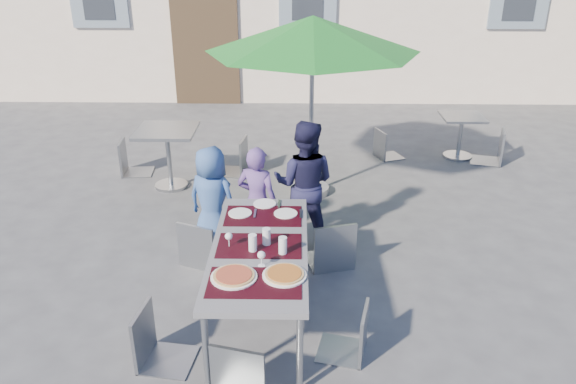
{
  "coord_description": "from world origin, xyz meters",
  "views": [
    {
      "loc": [
        -0.16,
        -3.73,
        3.1
      ],
      "look_at": [
        -0.26,
        1.25,
        0.84
      ],
      "focal_mm": 35.0,
      "sensor_mm": 36.0,
      "label": 1
    }
  ],
  "objects_px": {
    "dining_table": "(260,251)",
    "chair_3": "(151,306)",
    "child_0": "(212,200)",
    "child_1": "(257,202)",
    "chair_4": "(354,304)",
    "chair_5": "(231,353)",
    "chair_0": "(199,217)",
    "cafe_table_1": "(461,131)",
    "chair_2": "(333,216)",
    "bg_chair_r_1": "(497,126)",
    "child_2": "(304,184)",
    "chair_1": "(277,222)",
    "bg_chair_l_0": "(128,138)",
    "pizza_near_right": "(284,274)",
    "patio_umbrella": "(313,35)",
    "cafe_table_0": "(168,146)",
    "bg_chair_r_0": "(236,135)",
    "bg_chair_l_1": "(386,128)",
    "pizza_near_left": "(234,276)"
  },
  "relations": [
    {
      "from": "chair_2",
      "to": "chair_4",
      "type": "height_order",
      "value": "chair_2"
    },
    {
      "from": "child_1",
      "to": "patio_umbrella",
      "type": "xyz_separation_m",
      "value": [
        0.58,
        1.55,
        1.45
      ]
    },
    {
      "from": "pizza_near_left",
      "to": "chair_5",
      "type": "bearing_deg",
      "value": -86.59
    },
    {
      "from": "child_0",
      "to": "bg_chair_r_0",
      "type": "height_order",
      "value": "child_0"
    },
    {
      "from": "child_0",
      "to": "bg_chair_r_1",
      "type": "distance_m",
      "value": 4.68
    },
    {
      "from": "chair_5",
      "to": "cafe_table_1",
      "type": "distance_m",
      "value": 5.95
    },
    {
      "from": "cafe_table_1",
      "to": "bg_chair_r_1",
      "type": "xyz_separation_m",
      "value": [
        0.47,
        -0.21,
        0.15
      ]
    },
    {
      "from": "pizza_near_left",
      "to": "chair_4",
      "type": "height_order",
      "value": "chair_4"
    },
    {
      "from": "chair_1",
      "to": "bg_chair_r_1",
      "type": "height_order",
      "value": "bg_chair_r_1"
    },
    {
      "from": "chair_5",
      "to": "bg_chair_r_0",
      "type": "distance_m",
      "value": 4.5
    },
    {
      "from": "chair_1",
      "to": "chair_3",
      "type": "xyz_separation_m",
      "value": [
        -0.91,
        -1.42,
        -0.0
      ]
    },
    {
      "from": "dining_table",
      "to": "cafe_table_0",
      "type": "relative_size",
      "value": 2.25
    },
    {
      "from": "child_1",
      "to": "chair_2",
      "type": "distance_m",
      "value": 0.82
    },
    {
      "from": "chair_0",
      "to": "cafe_table_1",
      "type": "height_order",
      "value": "chair_0"
    },
    {
      "from": "chair_2",
      "to": "bg_chair_l_0",
      "type": "height_order",
      "value": "chair_2"
    },
    {
      "from": "chair_4",
      "to": "child_1",
      "type": "bearing_deg",
      "value": 118.15
    },
    {
      "from": "child_0",
      "to": "child_1",
      "type": "distance_m",
      "value": 0.48
    },
    {
      "from": "chair_3",
      "to": "child_1",
      "type": "bearing_deg",
      "value": 68.0
    },
    {
      "from": "dining_table",
      "to": "pizza_near_right",
      "type": "height_order",
      "value": "pizza_near_right"
    },
    {
      "from": "child_1",
      "to": "chair_4",
      "type": "bearing_deg",
      "value": 136.39
    },
    {
      "from": "chair_0",
      "to": "bg_chair_r_1",
      "type": "relative_size",
      "value": 0.97
    },
    {
      "from": "chair_2",
      "to": "patio_umbrella",
      "type": "bearing_deg",
      "value": 95.82
    },
    {
      "from": "chair_0",
      "to": "chair_1",
      "type": "relative_size",
      "value": 1.04
    },
    {
      "from": "chair_4",
      "to": "bg_chair_r_1",
      "type": "xyz_separation_m",
      "value": [
        2.49,
        4.34,
        0.09
      ]
    },
    {
      "from": "child_0",
      "to": "chair_5",
      "type": "distance_m",
      "value": 2.35
    },
    {
      "from": "chair_4",
      "to": "dining_table",
      "type": "bearing_deg",
      "value": 150.1
    },
    {
      "from": "cafe_table_1",
      "to": "bg_chair_l_0",
      "type": "bearing_deg",
      "value": -171.33
    },
    {
      "from": "child_1",
      "to": "chair_4",
      "type": "height_order",
      "value": "child_1"
    },
    {
      "from": "pizza_near_left",
      "to": "pizza_near_right",
      "type": "xyz_separation_m",
      "value": [
        0.38,
        0.03,
        -0.0
      ]
    },
    {
      "from": "patio_umbrella",
      "to": "bg_chair_l_1",
      "type": "relative_size",
      "value": 3.09
    },
    {
      "from": "chair_4",
      "to": "bg_chair_l_0",
      "type": "bearing_deg",
      "value": 126.79
    },
    {
      "from": "child_2",
      "to": "chair_1",
      "type": "distance_m",
      "value": 0.64
    },
    {
      "from": "dining_table",
      "to": "chair_3",
      "type": "xyz_separation_m",
      "value": [
        -0.8,
        -0.55,
        -0.17
      ]
    },
    {
      "from": "cafe_table_0",
      "to": "pizza_near_left",
      "type": "bearing_deg",
      "value": -69.77
    },
    {
      "from": "child_2",
      "to": "chair_4",
      "type": "distance_m",
      "value": 1.91
    },
    {
      "from": "pizza_near_left",
      "to": "bg_chair_l_0",
      "type": "xyz_separation_m",
      "value": [
        -1.92,
        3.86,
        -0.23
      ]
    },
    {
      "from": "chair_0",
      "to": "dining_table",
      "type": "bearing_deg",
      "value": -53.76
    },
    {
      "from": "chair_4",
      "to": "chair_5",
      "type": "height_order",
      "value": "chair_5"
    },
    {
      "from": "chair_0",
      "to": "cafe_table_0",
      "type": "distance_m",
      "value": 2.11
    },
    {
      "from": "child_0",
      "to": "child_1",
      "type": "height_order",
      "value": "child_1"
    },
    {
      "from": "dining_table",
      "to": "patio_umbrella",
      "type": "relative_size",
      "value": 0.71
    },
    {
      "from": "child_1",
      "to": "child_2",
      "type": "relative_size",
      "value": 0.86
    },
    {
      "from": "bg_chair_r_1",
      "to": "bg_chair_l_1",
      "type": "bearing_deg",
      "value": 174.28
    },
    {
      "from": "child_1",
      "to": "child_2",
      "type": "distance_m",
      "value": 0.55
    },
    {
      "from": "child_1",
      "to": "cafe_table_1",
      "type": "distance_m",
      "value": 4.12
    },
    {
      "from": "dining_table",
      "to": "chair_4",
      "type": "relative_size",
      "value": 2.21
    },
    {
      "from": "bg_chair_r_0",
      "to": "bg_chair_l_1",
      "type": "distance_m",
      "value": 2.31
    },
    {
      "from": "chair_1",
      "to": "chair_5",
      "type": "relative_size",
      "value": 0.98
    },
    {
      "from": "child_2",
      "to": "chair_5",
      "type": "height_order",
      "value": "child_2"
    },
    {
      "from": "child_2",
      "to": "bg_chair_l_0",
      "type": "xyz_separation_m",
      "value": [
        -2.47,
        1.94,
        -0.16
      ]
    }
  ]
}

